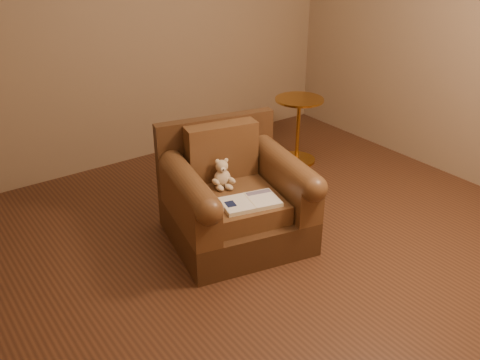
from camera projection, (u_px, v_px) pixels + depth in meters
floor at (282, 240)px, 3.95m from camera, size 4.00×4.00×0.00m
armchair at (234, 198)px, 3.87m from camera, size 1.08×1.05×0.83m
teddy_bear at (222, 176)px, 3.84m from camera, size 0.16×0.18×0.21m
guidebook at (250, 202)px, 3.63m from camera, size 0.44×0.32×0.03m
side_table at (298, 128)px, 5.07m from camera, size 0.45×0.45×0.63m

